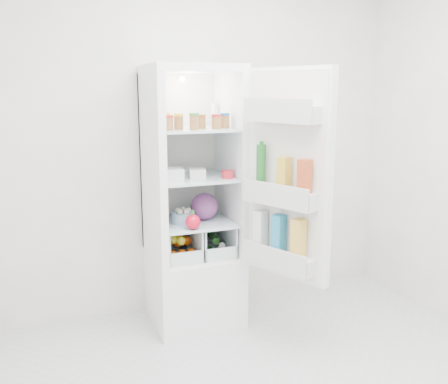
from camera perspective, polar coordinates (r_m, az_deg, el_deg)
name	(u,v)px	position (r m, az deg, el deg)	size (l,w,h in m)	color
room_walls	(311,101)	(2.36, 9.95, 10.23)	(3.02, 3.02, 2.61)	silver
refrigerator	(191,229)	(3.56, -3.77, -4.27)	(0.60, 0.60, 1.80)	white
shelf_low	(194,221)	(3.48, -3.48, -3.36)	(0.49, 0.53, 0.01)	silver
shelf_mid	(193,177)	(3.42, -3.55, 1.67)	(0.49, 0.53, 0.01)	silver
shelf_top	(193,129)	(3.37, -3.62, 7.20)	(0.49, 0.53, 0.01)	silver
crisper_left	(177,241)	(3.49, -5.39, -5.60)	(0.23, 0.46, 0.22)	silver
crisper_right	(210,237)	(3.56, -1.57, -5.20)	(0.23, 0.46, 0.22)	silver
condiment_jars	(193,122)	(3.29, -3.58, 7.95)	(0.46, 0.32, 0.08)	#B21919
squeeze_bottle	(215,114)	(3.58, -1.08, 8.86)	(0.05, 0.05, 0.16)	white
tub_white	(173,174)	(3.26, -5.87, 2.02)	(0.13, 0.13, 0.08)	silver
tub_cream	(197,173)	(3.35, -3.08, 2.15)	(0.11, 0.11, 0.06)	silver
tin_red	(228,174)	(3.34, 0.42, 2.04)	(0.08, 0.08, 0.05)	red
foil_tray	(183,171)	(3.55, -4.75, 2.44)	(0.14, 0.11, 0.04)	silver
red_cabbage	(204,206)	(3.47, -2.26, -1.66)	(0.19, 0.19, 0.19)	#5C2161
bell_pepper	(193,222)	(3.25, -3.57, -3.43)	(0.10, 0.10, 0.10)	red
mushroom_bowl	(183,218)	(3.41, -4.68, -2.95)	(0.16, 0.16, 0.07)	#86A9C8
citrus_pile	(179,246)	(3.44, -5.15, -6.13)	(0.20, 0.24, 0.16)	#DE540B
veg_pile	(211,244)	(3.57, -1.48, -5.92)	(0.16, 0.30, 0.10)	#1C541C
fridge_door	(286,181)	(3.07, 7.11, 1.28)	(0.38, 0.57, 1.30)	white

